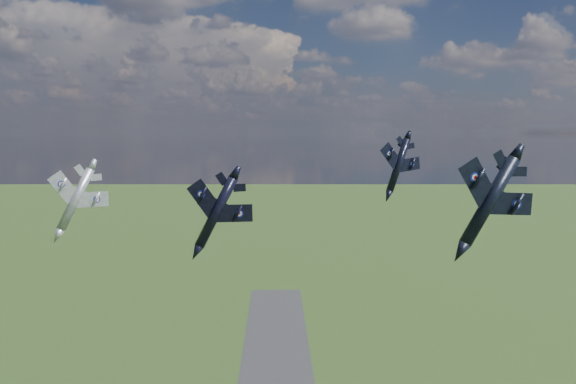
{
  "coord_description": "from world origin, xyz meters",
  "views": [
    {
      "loc": [
        -0.0,
        -67.5,
        90.5
      ],
      "look_at": [
        1.69,
        9.9,
        82.39
      ],
      "focal_mm": 35.0,
      "sensor_mm": 36.0,
      "label": 1
    }
  ],
  "objects_px": {
    "jet_lead_navy": "(216,212)",
    "jet_left_silver": "(76,199)",
    "jet_right_navy": "(490,201)",
    "jet_high_navy": "(398,165)"
  },
  "relations": [
    {
      "from": "jet_lead_navy",
      "to": "jet_right_navy",
      "type": "xyz_separation_m",
      "value": [
        31.06,
        -10.34,
        2.57
      ]
    },
    {
      "from": "jet_lead_navy",
      "to": "jet_left_silver",
      "type": "height_order",
      "value": "jet_left_silver"
    },
    {
      "from": "jet_lead_navy",
      "to": "jet_high_navy",
      "type": "bearing_deg",
      "value": 40.57
    },
    {
      "from": "jet_lead_navy",
      "to": "jet_high_navy",
      "type": "relative_size",
      "value": 1.05
    },
    {
      "from": "jet_lead_navy",
      "to": "jet_right_navy",
      "type": "distance_m",
      "value": 32.84
    },
    {
      "from": "jet_right_navy",
      "to": "jet_left_silver",
      "type": "bearing_deg",
      "value": 146.91
    },
    {
      "from": "jet_lead_navy",
      "to": "jet_high_navy",
      "type": "distance_m",
      "value": 37.05
    },
    {
      "from": "jet_high_navy",
      "to": "jet_left_silver",
      "type": "height_order",
      "value": "jet_high_navy"
    },
    {
      "from": "jet_lead_navy",
      "to": "jet_left_silver",
      "type": "bearing_deg",
      "value": 151.11
    },
    {
      "from": "jet_high_navy",
      "to": "jet_left_silver",
      "type": "distance_m",
      "value": 51.92
    }
  ]
}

